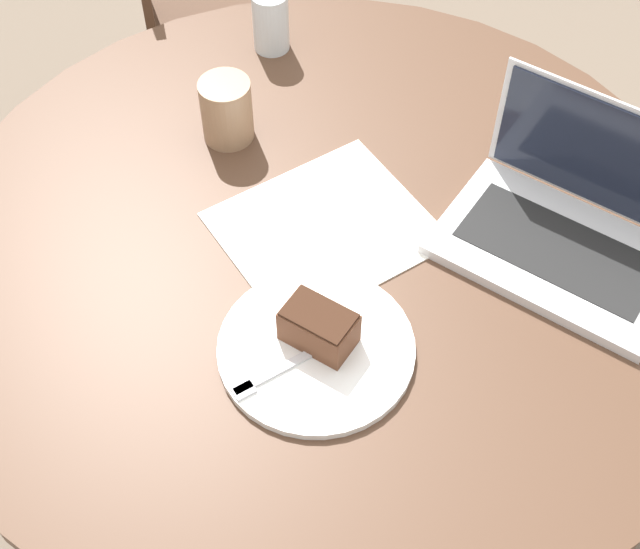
{
  "coord_description": "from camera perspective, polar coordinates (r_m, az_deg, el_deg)",
  "views": [
    {
      "loc": [
        0.75,
        0.41,
        1.76
      ],
      "look_at": [
        0.09,
        0.04,
        0.78
      ],
      "focal_mm": 50.0,
      "sensor_mm": 36.0,
      "label": 1
    }
  ],
  "objects": [
    {
      "name": "laptop",
      "position": [
        1.34,
        15.67,
        2.9
      ],
      "size": [
        0.25,
        0.36,
        0.21
      ],
      "rotation": [
        0.0,
        0.0,
        4.62
      ],
      "color": "silver",
      "rests_on": "dining_table"
    },
    {
      "name": "ground_plane",
      "position": [
        1.95,
        0.15,
        -11.72
      ],
      "size": [
        12.0,
        12.0,
        0.0
      ],
      "primitive_type": "plane",
      "color": "#6B5B4C"
    },
    {
      "name": "coffee_glass",
      "position": [
        1.45,
        -6.0,
        10.41
      ],
      "size": [
        0.08,
        0.08,
        0.11
      ],
      "color": "#997556",
      "rests_on": "dining_table"
    },
    {
      "name": "chair",
      "position": [
        2.11,
        -6.96,
        14.82
      ],
      "size": [
        0.59,
        0.59,
        0.93
      ],
      "rotation": [
        0.0,
        0.0,
        7.01
      ],
      "color": "#472D1E",
      "rests_on": "ground_plane"
    },
    {
      "name": "paper_document",
      "position": [
        1.34,
        0.35,
        2.96
      ],
      "size": [
        0.38,
        0.37,
        0.0
      ],
      "rotation": [
        0.0,
        0.0,
        -0.49
      ],
      "color": "white",
      "rests_on": "dining_table"
    },
    {
      "name": "cake_slice",
      "position": [
        1.18,
        -0.08,
        -3.37
      ],
      "size": [
        0.07,
        0.1,
        0.06
      ],
      "rotation": [
        0.0,
        0.0,
        1.51
      ],
      "color": "brown",
      "rests_on": "plate"
    },
    {
      "name": "plate",
      "position": [
        1.2,
        -0.24,
        -4.76
      ],
      "size": [
        0.27,
        0.27,
        0.01
      ],
      "color": "white",
      "rests_on": "dining_table"
    },
    {
      "name": "fork",
      "position": [
        1.18,
        -2.68,
        -6.12
      ],
      "size": [
        0.16,
        0.1,
        0.0
      ],
      "rotation": [
        0.0,
        0.0,
        5.77
      ],
      "color": "silver",
      "rests_on": "plate"
    },
    {
      "name": "dining_table",
      "position": [
        1.43,
        0.2,
        -1.14
      ],
      "size": [
        1.19,
        1.19,
        0.74
      ],
      "color": "#4C3323",
      "rests_on": "ground_plane"
    },
    {
      "name": "water_glass",
      "position": [
        1.62,
        -3.17,
        15.87
      ],
      "size": [
        0.06,
        0.06,
        0.11
      ],
      "color": "silver",
      "rests_on": "dining_table"
    }
  ]
}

